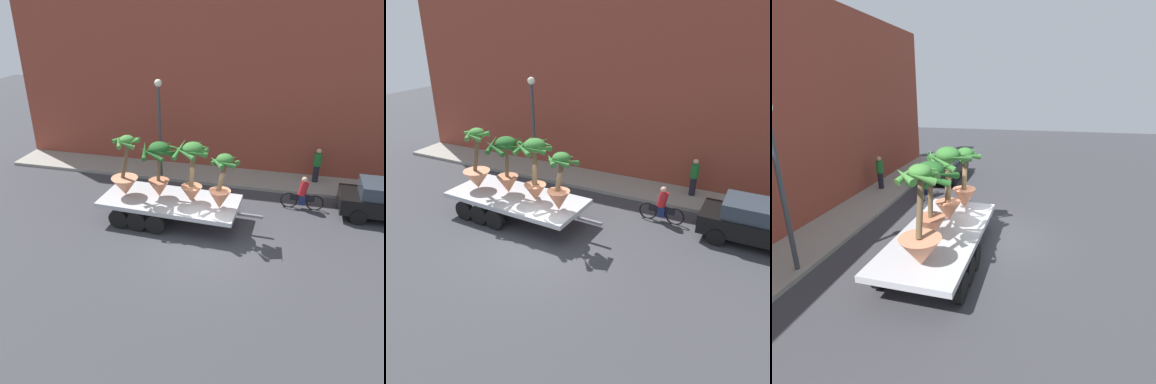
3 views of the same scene
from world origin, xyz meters
The scene contains 12 objects.
ground_plane centered at (0.00, 0.00, 0.00)m, with size 60.00×60.00×0.00m, color #38383D.
sidewalk centered at (0.00, 6.10, 0.07)m, with size 24.00×2.20×0.15m, color gray.
building_facade centered at (0.00, 7.80, 4.34)m, with size 24.00×1.20×8.68m, color brown.
flatbed_trailer centered at (-2.08, 1.35, 0.76)m, with size 6.62×2.70×0.98m.
potted_palm_rear centered at (-3.69, 1.30, 1.83)m, with size 1.36×1.20×2.58m.
potted_palm_middle centered at (0.31, 1.05, 1.96)m, with size 1.15×1.15×2.25m.
potted_palm_front centered at (-0.92, 1.34, 2.32)m, with size 1.43×1.56×2.50m.
potted_palm_extra centered at (-2.29, 1.48, 2.26)m, with size 1.71×1.70×2.34m.
cyclist centered at (3.45, 3.67, 0.67)m, with size 1.84×0.34×1.54m.
parked_car centered at (7.00, 3.63, 0.83)m, with size 4.26×1.89×1.58m.
pedestrian_near_gate centered at (4.10, 6.43, 1.04)m, with size 0.36×0.36×1.71m.
street_lamp centered at (-3.51, 5.30, 3.23)m, with size 0.36×0.36×4.83m.
Camera 2 is at (6.52, -9.78, 7.48)m, focal length 35.56 mm.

